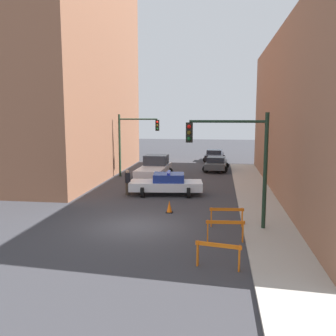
% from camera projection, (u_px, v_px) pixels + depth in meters
% --- Properties ---
extents(ground_plane, '(120.00, 120.00, 0.00)m').
position_uv_depth(ground_plane, '(135.00, 226.00, 17.60)').
color(ground_plane, '#38383D').
extents(sidewalk_right, '(2.40, 44.00, 0.12)m').
position_uv_depth(sidewalk_right, '(270.00, 231.00, 16.76)').
color(sidewalk_right, '#B2ADA3').
rests_on(sidewalk_right, ground_plane).
extents(building_corner_left, '(14.00, 20.00, 19.02)m').
position_uv_depth(building_corner_left, '(32.00, 63.00, 31.57)').
color(building_corner_left, brown).
rests_on(building_corner_left, ground_plane).
extents(traffic_light_near, '(3.64, 0.35, 5.20)m').
position_uv_depth(traffic_light_near, '(239.00, 153.00, 16.66)').
color(traffic_light_near, black).
rests_on(traffic_light_near, sidewalk_right).
extents(traffic_light_far, '(3.44, 0.35, 5.20)m').
position_uv_depth(traffic_light_far, '(132.00, 136.00, 30.93)').
color(traffic_light_far, black).
rests_on(traffic_light_far, ground_plane).
extents(police_car, '(4.86, 2.67, 1.52)m').
position_uv_depth(police_car, '(167.00, 184.00, 24.40)').
color(police_car, white).
rests_on(police_car, ground_plane).
extents(white_truck, '(2.74, 5.45, 1.90)m').
position_uv_depth(white_truck, '(154.00, 168.00, 29.87)').
color(white_truck, silver).
rests_on(white_truck, ground_plane).
extents(parked_car_near, '(2.47, 4.41, 1.31)m').
position_uv_depth(parked_car_near, '(216.00, 163.00, 34.62)').
color(parked_car_near, '#474C51').
rests_on(parked_car_near, ground_plane).
extents(parked_car_mid, '(2.46, 4.41, 1.31)m').
position_uv_depth(parked_car_mid, '(215.00, 155.00, 41.35)').
color(parked_car_mid, black).
rests_on(parked_car_mid, ground_plane).
extents(pedestrian_crossing, '(0.49, 0.49, 1.66)m').
position_uv_depth(pedestrian_crossing, '(128.00, 182.00, 24.27)').
color(pedestrian_crossing, '#382D23').
rests_on(pedestrian_crossing, ground_plane).
extents(barrier_front, '(1.58, 0.45, 0.90)m').
position_uv_depth(barrier_front, '(218.00, 251.00, 12.75)').
color(barrier_front, orange).
rests_on(barrier_front, ground_plane).
extents(barrier_mid, '(1.60, 0.27, 0.90)m').
position_uv_depth(barrier_mid, '(225.00, 227.00, 15.43)').
color(barrier_mid, orange).
rests_on(barrier_mid, ground_plane).
extents(barrier_back, '(1.60, 0.29, 0.90)m').
position_uv_depth(barrier_back, '(227.00, 214.00, 17.48)').
color(barrier_back, orange).
rests_on(barrier_back, ground_plane).
extents(traffic_cone, '(0.36, 0.36, 0.66)m').
position_uv_depth(traffic_cone, '(169.00, 207.00, 20.01)').
color(traffic_cone, black).
rests_on(traffic_cone, ground_plane).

